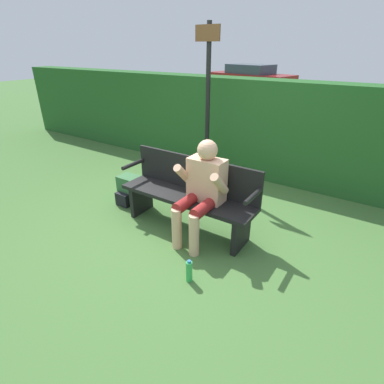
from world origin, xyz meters
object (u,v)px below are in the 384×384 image
object	(u,v)px
signpost	(208,98)
parked_car	(250,77)
person_seated	(202,187)
water_bottle	(189,271)
park_bench	(189,193)
backpack	(129,190)

from	to	relation	value
signpost	parked_car	xyz separation A→B (m)	(-4.26, 11.32, -0.72)
person_seated	water_bottle	size ratio (longest dim) A/B	4.85
park_bench	signpost	bearing A→B (deg)	113.33
person_seated	backpack	world-z (taller)	person_seated
water_bottle	signpost	world-z (taller)	signpost
signpost	water_bottle	bearing A→B (deg)	-62.38
person_seated	signpost	bearing A→B (deg)	119.47
backpack	signpost	world-z (taller)	signpost
signpost	parked_car	bearing A→B (deg)	110.61
person_seated	backpack	xyz separation A→B (m)	(-1.32, 0.16, -0.45)
park_bench	backpack	size ratio (longest dim) A/B	4.23
person_seated	signpost	world-z (taller)	signpost
park_bench	person_seated	bearing A→B (deg)	-25.59
park_bench	water_bottle	world-z (taller)	park_bench
backpack	water_bottle	size ratio (longest dim) A/B	1.69
parked_car	person_seated	bearing A→B (deg)	-55.21
signpost	person_seated	bearing A→B (deg)	-60.53
water_bottle	parked_car	world-z (taller)	parked_car
backpack	signpost	xyz separation A→B (m)	(0.47, 1.33, 1.13)
person_seated	water_bottle	distance (m)	0.92
parked_car	backpack	bearing A→B (deg)	-60.26
park_bench	backpack	xyz separation A→B (m)	(-1.06, 0.04, -0.26)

